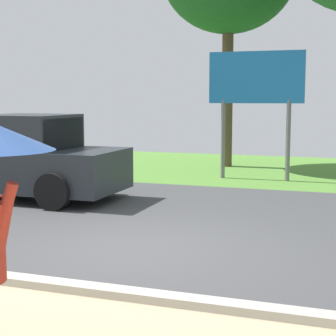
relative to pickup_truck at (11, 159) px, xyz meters
name	(u,v)px	position (x,y,z in m)	size (l,w,h in m)	color
ground_plane	(193,213)	(4.33, -0.11, -0.92)	(40.00, 22.00, 0.20)	#424244
pickup_truck	(11,159)	(0.00, 0.00, 0.00)	(5.20, 2.28, 1.88)	#23282D
roadside_billboard	(256,87)	(4.72, 4.53, 1.68)	(2.60, 0.12, 3.50)	slate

